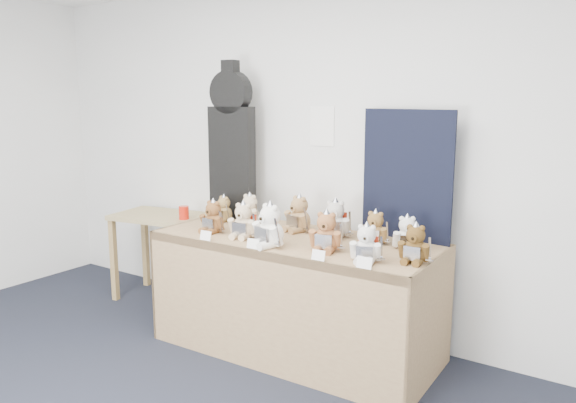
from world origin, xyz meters
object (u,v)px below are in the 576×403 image
Objects in this scene: side_table at (167,229)px; red_cup at (184,213)px; teddy_front_left at (243,222)px; teddy_front_far_left at (213,218)px; teddy_front_end at (415,245)px; teddy_back_centre_right at (335,221)px; teddy_back_end at (407,234)px; teddy_back_left at (249,211)px; guitar_case at (232,142)px; teddy_front_centre at (269,227)px; teddy_back_right at (375,229)px; display_table at (289,265)px; teddy_back_far_left at (224,210)px; teddy_front_far_right at (366,245)px; teddy_back_centre_left at (299,215)px; teddy_front_right at (326,233)px.

side_table is 0.32m from red_cup.
teddy_front_left is (0.96, -0.39, 0.11)m from red_cup.
teddy_front_far_left is 1.01× the size of teddy_front_end.
teddy_front_end is at bearing -17.34° from side_table.
red_cup is at bearing 167.60° from teddy_front_end.
teddy_back_end is at bearing -20.64° from teddy_back_centre_right.
teddy_back_left is at bearing 152.50° from teddy_back_end.
guitar_case is at bearing -5.30° from side_table.
teddy_back_left is (-0.50, 0.43, -0.02)m from teddy_front_centre.
guitar_case is 5.00× the size of teddy_back_end.
guitar_case is at bearing 167.75° from teddy_back_right.
display_table is 0.44m from teddy_front_left.
teddy_front_centre is at bearing -15.31° from teddy_back_far_left.
teddy_front_end is (0.25, 0.15, 0.00)m from teddy_front_far_right.
teddy_front_far_right is at bearing -25.94° from guitar_case.
guitar_case is 4.70× the size of teddy_front_far_left.
teddy_front_end is 1.04m from teddy_back_centre_left.
teddy_front_far_left is at bearing 169.21° from teddy_front_left.
teddy_front_end is 0.29m from teddy_back_end.
teddy_front_left reaches higher than teddy_front_far_left.
teddy_back_centre_right is at bearing -1.17° from red_cup.
teddy_back_centre_left is (1.43, -0.06, 0.30)m from side_table.
red_cup is (-1.26, 0.28, 0.18)m from display_table.
teddy_front_far_left is at bearing -174.18° from teddy_back_centre_right.
guitar_case is at bearing 158.66° from teddy_front_centre.
teddy_back_left reaches higher than side_table.
guitar_case is 0.87m from teddy_back_centre_left.
red_cup is at bearing 150.97° from teddy_back_end.
guitar_case is at bearing 153.97° from display_table.
teddy_front_left reaches higher than display_table.
teddy_front_left reaches higher than teddy_back_far_left.
teddy_back_far_left is at bearing -82.54° from guitar_case.
teddy_front_far_left is 0.28m from teddy_front_left.
red_cup is 1.04m from teddy_front_left.
teddy_back_far_left is at bearing -159.78° from teddy_back_centre_left.
teddy_back_left is at bearing 18.18° from teddy_back_far_left.
teddy_back_right is at bearing 148.59° from teddy_back_end.
teddy_back_centre_left is (-0.09, 0.26, 0.30)m from display_table.
teddy_front_left is 1.12× the size of teddy_back_end.
teddy_front_centre is at bearing -136.06° from teddy_back_centre_right.
teddy_back_left is (-1.43, 0.25, 0.00)m from teddy_front_end.
red_cup is 0.42× the size of teddy_back_left.
teddy_front_centre is 1.23× the size of teddy_front_end.
teddy_front_centre is 1.29× the size of teddy_back_right.
side_table is 1.32m from teddy_front_left.
guitar_case is 4.17× the size of teddy_back_centre_left.
teddy_front_left is 0.66m from teddy_front_right.
teddy_back_centre_left is (-0.07, 0.47, -0.01)m from teddy_front_centre.
display_table is 0.65m from teddy_back_right.
teddy_front_end is 1.05× the size of teddy_back_end.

